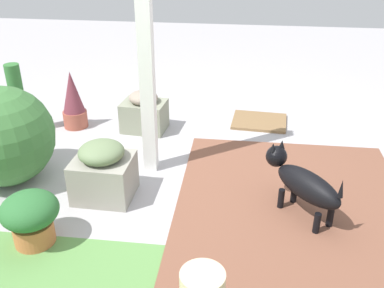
{
  "coord_description": "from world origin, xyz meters",
  "views": [
    {
      "loc": [
        -0.47,
        3.32,
        2.02
      ],
      "look_at": [
        -0.07,
        0.15,
        0.35
      ],
      "focal_mm": 41.19,
      "sensor_mm": 36.0,
      "label": 1
    }
  ],
  "objects": [
    {
      "name": "terracotta_pot_spiky",
      "position": [
        1.3,
        -0.78,
        0.29
      ],
      "size": [
        0.25,
        0.25,
        0.61
      ],
      "color": "#A55140",
      "rests_on": "ground"
    },
    {
      "name": "terracotta_pot_broad",
      "position": [
        0.91,
        1.07,
        0.22
      ],
      "size": [
        0.39,
        0.39,
        0.39
      ],
      "color": "#C26C3D",
      "rests_on": "ground"
    },
    {
      "name": "terracotta_pot_tall",
      "position": [
        1.8,
        -0.59,
        0.26
      ],
      "size": [
        0.27,
        0.27,
        0.73
      ],
      "color": "#B55D3D",
      "rests_on": "ground"
    },
    {
      "name": "brick_path",
      "position": [
        -0.9,
        0.58,
        0.01
      ],
      "size": [
        1.8,
        2.4,
        0.02
      ],
      "primitive_type": "cube",
      "color": "brown",
      "rests_on": "ground"
    },
    {
      "name": "stone_planter_nearest",
      "position": [
        0.55,
        -0.8,
        0.2
      ],
      "size": [
        0.48,
        0.38,
        0.43
      ],
      "color": "gray",
      "rests_on": "ground"
    },
    {
      "name": "doormat",
      "position": [
        -0.66,
        -1.12,
        0.01
      ],
      "size": [
        0.61,
        0.52,
        0.03
      ],
      "primitive_type": "cube",
      "rotation": [
        0.0,
        0.0,
        -0.08
      ],
      "color": "brown",
      "rests_on": "ground"
    },
    {
      "name": "porch_pillar",
      "position": [
        0.32,
        -0.02,
        1.16
      ],
      "size": [
        0.11,
        0.11,
        2.32
      ],
      "primitive_type": "cube",
      "color": "white",
      "rests_on": "ground"
    },
    {
      "name": "stone_planter_mid",
      "position": [
        0.59,
        0.46,
        0.23
      ],
      "size": [
        0.47,
        0.42,
        0.48
      ],
      "color": "gray",
      "rests_on": "ground"
    },
    {
      "name": "round_shrub",
      "position": [
        1.46,
        0.32,
        0.41
      ],
      "size": [
        0.83,
        0.83,
        0.83
      ],
      "primitive_type": "sphere",
      "color": "#3B6E36",
      "rests_on": "ground"
    },
    {
      "name": "dog",
      "position": [
        -0.93,
        0.52,
        0.29
      ],
      "size": [
        0.57,
        0.63,
        0.5
      ],
      "color": "black",
      "rests_on": "ground"
    },
    {
      "name": "ground_plane",
      "position": [
        0.0,
        0.0,
        0.0
      ],
      "size": [
        12.0,
        12.0,
        0.0
      ],
      "primitive_type": "plane",
      "color": "#AAA6AA"
    }
  ]
}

